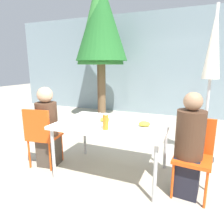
{
  "coord_description": "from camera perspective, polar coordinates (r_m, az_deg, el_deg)",
  "views": [
    {
      "loc": [
        0.96,
        -2.36,
        1.47
      ],
      "look_at": [
        0.0,
        0.0,
        0.88
      ],
      "focal_mm": 32.0,
      "sensor_mm": 36.0,
      "label": 1
    }
  ],
  "objects": [
    {
      "name": "person_left",
      "position": [
        3.09,
        -17.96,
        -4.49
      ],
      "size": [
        0.31,
        0.31,
        1.18
      ],
      "rotation": [
        0.0,
        0.0,
        0.13
      ],
      "color": "#473D33",
      "rests_on": "ground"
    },
    {
      "name": "salad_bowl",
      "position": [
        2.62,
        -6.76,
        -2.83
      ],
      "size": [
        0.18,
        0.18,
        0.06
      ],
      "color": "white",
      "rests_on": "dining_table"
    },
    {
      "name": "bottle",
      "position": [
        2.36,
        -1.86,
        -2.81
      ],
      "size": [
        0.07,
        0.07,
        0.2
      ],
      "color": "#B7751E",
      "rests_on": "dining_table"
    },
    {
      "name": "tree_behind_left",
      "position": [
        5.71,
        -3.07,
        24.38
      ],
      "size": [
        1.39,
        1.39,
        3.64
      ],
      "color": "brown",
      "rests_on": "ground"
    },
    {
      "name": "person_right",
      "position": [
        2.42,
        21.09,
        -9.48
      ],
      "size": [
        0.31,
        0.31,
        1.2
      ],
      "rotation": [
        0.0,
        0.0,
        3.03
      ],
      "color": "black",
      "rests_on": "ground"
    },
    {
      "name": "plate_0",
      "position": [
        2.69,
        -2.01,
        -2.42
      ],
      "size": [
        0.23,
        0.23,
        0.07
      ],
      "color": "white",
      "rests_on": "dining_table"
    },
    {
      "name": "chair_left",
      "position": [
        3.06,
        -19.49,
        -5.65
      ],
      "size": [
        0.45,
        0.45,
        0.89
      ],
      "rotation": [
        0.0,
        0.0,
        0.13
      ],
      "color": "#E54C14",
      "rests_on": "ground"
    },
    {
      "name": "dining_table",
      "position": [
        2.67,
        0.0,
        -4.23
      ],
      "size": [
        1.44,
        0.94,
        0.73
      ],
      "color": "white",
      "rests_on": "ground"
    },
    {
      "name": "closed_umbrella",
      "position": [
        3.29,
        26.8,
        14.04
      ],
      "size": [
        0.36,
        0.36,
        2.3
      ],
      "color": "#333333",
      "rests_on": "ground"
    },
    {
      "name": "ground_plane",
      "position": [
        2.94,
        0.0,
        -16.88
      ],
      "size": [
        24.0,
        24.0,
        0.0
      ],
      "primitive_type": "plane",
      "color": "#B2A893"
    },
    {
      "name": "building_facade",
      "position": [
        6.29,
        13.66,
        12.98
      ],
      "size": [
        10.0,
        0.2,
        3.0
      ],
      "color": "gray",
      "rests_on": "ground"
    },
    {
      "name": "chair_right",
      "position": [
        2.51,
        22.39,
        -10.02
      ],
      "size": [
        0.44,
        0.44,
        0.89
      ],
      "rotation": [
        0.0,
        0.0,
        3.03
      ],
      "color": "#E54C14",
      "rests_on": "ground"
    },
    {
      "name": "plate_1",
      "position": [
        2.51,
        9.22,
        -3.67
      ],
      "size": [
        0.26,
        0.26,
        0.07
      ],
      "color": "white",
      "rests_on": "dining_table"
    },
    {
      "name": "tree_behind_right",
      "position": [
        5.74,
        -3.42,
        24.99
      ],
      "size": [
        1.27,
        1.27,
        3.87
      ],
      "color": "brown",
      "rests_on": "ground"
    },
    {
      "name": "drinking_cup",
      "position": [
        2.87,
        5.81,
        -1.06
      ],
      "size": [
        0.08,
        0.08,
        0.09
      ],
      "color": "white",
      "rests_on": "dining_table"
    }
  ]
}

